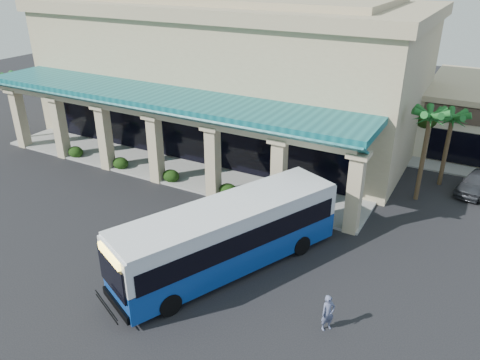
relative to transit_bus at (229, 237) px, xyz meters
The scene contains 10 objects.
ground 2.65m from the transit_bus, 150.24° to the left, with size 110.00×110.00×0.00m, color black.
main_building 19.99m from the transit_bus, 119.83° to the left, with size 30.80×14.80×11.35m, color #BEAF88, non-canonical shape.
arcade 12.54m from the transit_bus, 141.34° to the left, with size 30.00×6.20×5.70m, color #0E5157, non-canonical shape.
palm_0 13.86m from the transit_bus, 60.64° to the left, with size 2.40×2.40×6.60m, color #16531D, non-canonical shape.
palm_1 16.93m from the transit_bus, 62.67° to the left, with size 2.40×2.40×5.80m, color #16531D, non-canonical shape.
palm_2 25.42m from the transit_bus, 162.81° to the left, with size 2.40×2.40×6.20m, color #16531D, non-canonical shape.
broadleaf_tree 20.82m from the transit_bus, 73.96° to the left, with size 2.60×2.60×4.81m, color black, non-canonical shape.
transit_bus is the anchor object (origin of this frame).
pedestrian 6.00m from the transit_bus, 17.39° to the right, with size 0.60×0.39×1.65m, color slate.
car_silver 17.91m from the transit_bus, 56.04° to the left, with size 1.68×4.17×1.42m, color #36383F.
Camera 1 is at (11.44, -17.47, 13.84)m, focal length 35.00 mm.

